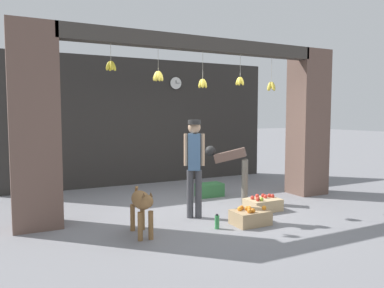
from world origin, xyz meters
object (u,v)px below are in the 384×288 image
(worker_stooping, at_px, (233,165))
(shopkeeper, at_px, (194,161))
(fruit_crate_oranges, at_px, (250,217))
(wall_clock, at_px, (176,83))
(fruit_crate_apples, at_px, (263,204))
(dog, at_px, (142,203))
(produce_box_green, at_px, (210,190))
(water_bottle, at_px, (217,222))

(worker_stooping, bearing_deg, shopkeeper, 159.17)
(fruit_crate_oranges, height_order, wall_clock, wall_clock)
(fruit_crate_apples, distance_m, wall_clock, 4.16)
(shopkeeper, height_order, wall_clock, wall_clock)
(dog, distance_m, produce_box_green, 2.79)
(produce_box_green, relative_size, wall_clock, 1.71)
(shopkeeper, bearing_deg, wall_clock, -81.23)
(fruit_crate_oranges, relative_size, water_bottle, 2.49)
(shopkeeper, relative_size, produce_box_green, 3.00)
(shopkeeper, distance_m, worker_stooping, 1.34)
(fruit_crate_apples, bearing_deg, worker_stooping, 100.51)
(wall_clock, bearing_deg, shopkeeper, -109.30)
(fruit_crate_apples, bearing_deg, fruit_crate_oranges, -139.61)
(produce_box_green, bearing_deg, wall_clock, 86.53)
(shopkeeper, bearing_deg, produce_box_green, -100.22)
(fruit_crate_oranges, bearing_deg, worker_stooping, 67.90)
(dog, relative_size, fruit_crate_oranges, 1.61)
(worker_stooping, relative_size, water_bottle, 4.93)
(shopkeeper, distance_m, fruit_crate_oranges, 1.27)
(fruit_crate_apples, bearing_deg, shopkeeper, 173.81)
(shopkeeper, relative_size, fruit_crate_oranges, 2.92)
(water_bottle, bearing_deg, fruit_crate_oranges, -4.21)
(dog, xyz_separation_m, wall_clock, (2.23, 3.76, 2.03))
(fruit_crate_apples, distance_m, produce_box_green, 1.47)
(shopkeeper, bearing_deg, water_bottle, 120.45)
(fruit_crate_oranges, xyz_separation_m, fruit_crate_apples, (0.70, 0.60, -0.01))
(dog, height_order, produce_box_green, dog)
(dog, bearing_deg, produce_box_green, 135.45)
(fruit_crate_oranges, bearing_deg, wall_clock, 82.36)
(fruit_crate_oranges, distance_m, fruit_crate_apples, 0.92)
(wall_clock, bearing_deg, fruit_crate_apples, -87.24)
(worker_stooping, height_order, wall_clock, wall_clock)
(produce_box_green, height_order, water_bottle, produce_box_green)
(fruit_crate_oranges, bearing_deg, produce_box_green, 78.40)
(shopkeeper, relative_size, worker_stooping, 1.48)
(produce_box_green, relative_size, water_bottle, 2.43)
(fruit_crate_apples, height_order, wall_clock, wall_clock)
(fruit_crate_apples, bearing_deg, wall_clock, 92.76)
(shopkeeper, xyz_separation_m, produce_box_green, (1.02, 1.30, -0.82))
(worker_stooping, height_order, fruit_crate_apples, worker_stooping)
(fruit_crate_apples, xyz_separation_m, produce_box_green, (-0.28, 1.44, 0.02))
(dog, height_order, fruit_crate_apples, dog)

